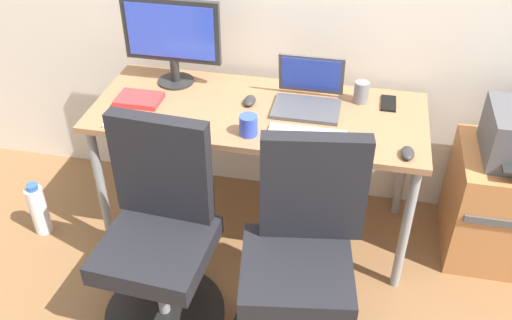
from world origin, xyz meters
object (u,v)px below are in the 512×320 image
office_chair_left (160,237)px  office_chair_right (301,259)px  coffee_mug (249,125)px  open_laptop (308,95)px  desktop_monitor (172,36)px  side_cabinet (507,205)px  water_bottle_on_floor (39,209)px

office_chair_left → office_chair_right: bearing=-0.1°
coffee_mug → open_laptop: bearing=54.2°
desktop_monitor → coffee_mug: 0.64m
office_chair_right → side_cabinet: 1.17m
desktop_monitor → office_chair_right: bearing=-45.9°
office_chair_right → desktop_monitor: bearing=134.1°
side_cabinet → desktop_monitor: 1.83m
open_laptop → side_cabinet: bearing=-0.0°
office_chair_left → side_cabinet: size_ratio=1.65×
side_cabinet → water_bottle_on_floor: side_cabinet is taller
office_chair_left → water_bottle_on_floor: 0.93m
open_laptop → coffee_mug: 0.37m
office_chair_left → desktop_monitor: bearing=101.8°
office_chair_right → side_cabinet: size_ratio=1.65×
desktop_monitor → open_laptop: size_ratio=1.55×
desktop_monitor → coffee_mug: desktop_monitor is taller
water_bottle_on_floor → desktop_monitor: bearing=34.6°
office_chair_right → open_laptop: (-0.08, 0.70, 0.36)m
open_laptop → coffee_mug: bearing=-125.8°
desktop_monitor → water_bottle_on_floor: bearing=-145.4°
office_chair_right → coffee_mug: size_ratio=10.22×
coffee_mug → water_bottle_on_floor: bearing=-177.0°
office_chair_left → coffee_mug: office_chair_left is taller
open_laptop → desktop_monitor: bearing=172.6°
side_cabinet → desktop_monitor: (-1.69, 0.09, 0.69)m
side_cabinet → desktop_monitor: bearing=177.0°
water_bottle_on_floor → coffee_mug: size_ratio=3.37×
office_chair_left → water_bottle_on_floor: size_ratio=3.03×
side_cabinet → open_laptop: open_laptop is taller
office_chair_left → side_cabinet: 1.69m
open_laptop → office_chair_left: bearing=-126.5°
office_chair_right → open_laptop: open_laptop is taller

